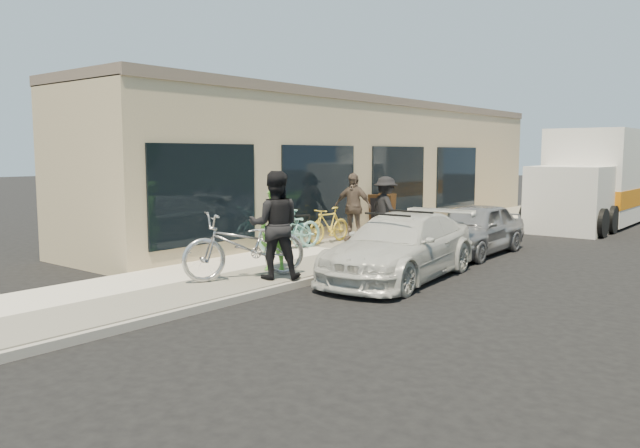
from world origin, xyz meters
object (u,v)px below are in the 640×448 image
Objects in this scene: moving_truck at (593,183)px; cruiser_bike_a at (286,230)px; man_standing at (275,225)px; sandwich_board at (382,213)px; woman_rider at (275,229)px; cruiser_bike_b at (290,229)px; tandem_bike at (245,245)px; bike_rack at (300,228)px; cruiser_bike_c at (329,225)px; bystander_b at (353,207)px; sedan_silver at (474,229)px; sedan_white at (400,247)px; bystander_a at (386,208)px.

cruiser_bike_a is at bearing -109.55° from moving_truck.
moving_truck is at bearing -139.65° from man_standing.
woman_rider is (1.75, -6.53, 0.26)m from sandwich_board.
cruiser_bike_b is at bearing -109.23° from moving_truck.
tandem_bike is 0.67m from man_standing.
tandem_bike is 0.97m from woman_rider.
bike_rack is 0.73× the size of sandwich_board.
man_standing reaches higher than cruiser_bike_c.
bike_rack is at bearing -105.13° from sandwich_board.
bystander_b is at bearing -112.48° from man_standing.
sedan_silver is 6.42m from tandem_bike.
sedan_white is at bearing -52.37° from bystander_b.
tandem_bike is 3.55m from cruiser_bike_b.
cruiser_bike_b is at bearing 103.70° from woman_rider.
man_standing reaches higher than cruiser_bike_b.
tandem_bike is at bearing -2.07° from man_standing.
man_standing is at bearing -97.71° from moving_truck.
sandwich_board is 0.56× the size of man_standing.
man_standing is at bearing 64.92° from tandem_bike.
woman_rider is at bearing -63.33° from cruiser_bike_c.
man_standing is at bearing -40.11° from cruiser_bike_a.
man_standing is (-1.25, -5.84, 0.53)m from sedan_silver.
sedan_white is 2.37× the size of cruiser_bike_b.
bike_rack is 0.53× the size of cruiser_bike_c.
man_standing reaches higher than sandwich_board.
cruiser_bike_a is at bearing 164.35° from sedan_white.
cruiser_bike_b is at bearing -104.32° from sandwich_board.
bystander_b is at bearing 91.42° from cruiser_bike_b.
sedan_white is at bearing -92.03° from moving_truck.
bike_rack is at bearing -110.17° from bystander_b.
bystander_a reaches higher than cruiser_bike_a.
sandwich_board is at bearing -120.38° from moving_truck.
sandwich_board is 0.67× the size of woman_rider.
woman_rider is 0.92× the size of bystander_b.
sandwich_board is 3.77m from sedan_silver.
sedan_silver is 2.17× the size of bystander_a.
man_standing is 1.24× the size of cruiser_bike_a.
sedan_white is 1.92× the size of tandem_bike.
sedan_silver is 1.55× the size of tandem_bike.
woman_rider is at bearing -58.47° from bike_rack.
woman_rider is 0.86× the size of cruiser_bike_b.
sandwich_board is 4.34m from cruiser_bike_b.
sedan_white is (3.62, -1.14, 0.00)m from bike_rack.
cruiser_bike_a is (0.12, -4.41, -0.09)m from sandwich_board.
moving_truck is 4.36× the size of cruiser_bike_c.
sedan_white is at bearing 15.08° from woman_rider.
tandem_bike reaches higher than sandwich_board.
woman_rider is 4.08m from cruiser_bike_c.
cruiser_bike_c is at bearing 134.27° from tandem_bike.
tandem_bike is at bearing -103.46° from woman_rider.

